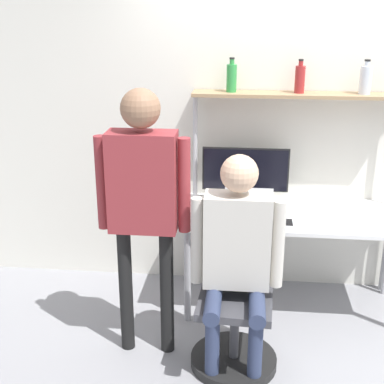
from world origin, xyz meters
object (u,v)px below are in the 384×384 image
Objects in this scene: bottle_red at (300,79)px; person_seated at (237,248)px; bottle_green at (232,77)px; office_chair at (235,322)px; person_standing at (143,190)px; laptop at (248,212)px; monitor at (245,173)px; cell_phone at (288,223)px; bottle_clear at (366,79)px.

person_seated is at bearing -111.28° from bottle_red.
bottle_green is 1.03× the size of bottle_red.
bottle_red is (0.40, 0.99, 1.42)m from office_chair.
bottle_red reaches higher than office_chair.
laptop is at bearing 38.75° from person_standing.
monitor is 0.72m from bottle_green.
person_seated is (-0.00, -0.05, 0.55)m from office_chair.
person_seated is (-0.07, -0.64, 0.01)m from laptop.
cell_phone is 0.08× the size of person_standing.
person_standing is at bearing 172.88° from office_chair.
monitor is at bearing 87.99° from office_chair.
office_chair is at bearing -7.12° from person_standing.
monitor is at bearing -175.71° from bottle_clear.
person_seated reaches higher than cell_phone.
person_standing is at bearing -147.81° from bottle_clear.
monitor is 0.99m from person_seated.
person_seated is 1.61m from bottle_clear.
person_standing is (-0.62, -0.85, 0.13)m from monitor.
person_standing reaches higher than laptop.
monitor is 0.70× the size of office_chair.
laptop is 1.03m from bottle_red.
monitor is at bearing 129.57° from cell_phone.
bottle_red is (0.40, 1.04, 0.88)m from person_seated.
laptop is 0.25× the size of person_seated.
monitor reaches higher than cell_phone.
cell_phone is 1.17m from bottle_clear.
bottle_red reaches higher than monitor.
monitor is 2.69× the size of bottle_clear.
monitor is 4.38× the size of cell_phone.
cell_phone is 1.13m from bottle_green.
person_seated is (-0.03, -0.97, -0.17)m from monitor.
person_seated is at bearing -120.34° from cell_phone.
bottle_green is (-0.09, 0.99, 1.43)m from office_chair.
bottle_clear reaches higher than laptop.
person_seated is 0.80× the size of person_standing.
monitor is 0.38m from laptop.
bottle_clear is at bearing 26.01° from laptop.
office_chair is 0.55m from person_seated.
bottle_clear is (0.87, 1.04, 0.88)m from person_seated.
laptop is 0.80m from office_chair.
bottle_red is at bearing 9.61° from monitor.
laptop is 1.43× the size of bottle_clear.
person_standing is at bearing 168.46° from person_seated.
laptop reaches higher than cell_phone.
bottle_red reaches higher than person_standing.
bottle_red is 0.99× the size of bottle_clear.
bottle_red reaches higher than cell_phone.
monitor is 1.17m from office_chair.
person_seated reaches higher than laptop.
bottle_clear is at bearing 4.29° from monitor.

